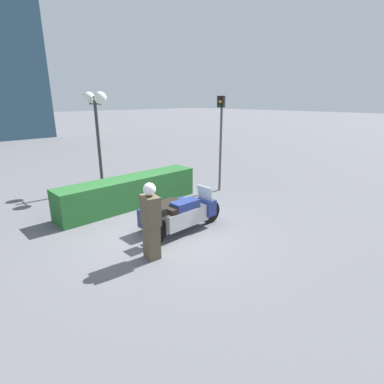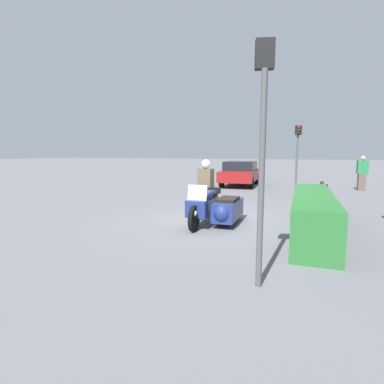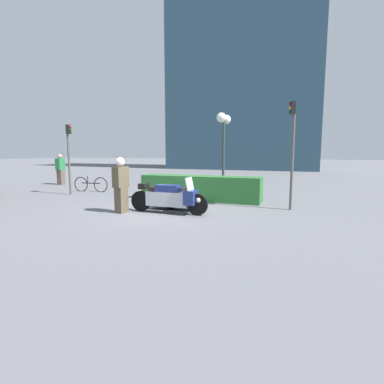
{
  "view_description": "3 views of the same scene",
  "coord_description": "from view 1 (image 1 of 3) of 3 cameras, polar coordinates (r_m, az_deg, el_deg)",
  "views": [
    {
      "loc": [
        -4.45,
        -5.8,
        3.45
      ],
      "look_at": [
        0.92,
        -0.19,
        1.02
      ],
      "focal_mm": 28.0,
      "sensor_mm": 36.0,
      "label": 1
    },
    {
      "loc": [
        8.5,
        2.13,
        2.0
      ],
      "look_at": [
        0.1,
        -0.91,
        0.81
      ],
      "focal_mm": 28.0,
      "sensor_mm": 36.0,
      "label": 2
    },
    {
      "loc": [
        4.52,
        -8.84,
        1.91
      ],
      "look_at": [
        1.24,
        -0.11,
        0.68
      ],
      "focal_mm": 28.0,
      "sensor_mm": 36.0,
      "label": 3
    }
  ],
  "objects": [
    {
      "name": "twin_lamp_post",
      "position": [
        12.04,
        -17.91,
        14.82
      ],
      "size": [
        0.44,
        1.33,
        3.7
      ],
      "color": "#2D3833",
      "rests_on": "ground"
    },
    {
      "name": "traffic_light_near",
      "position": [
        11.36,
        5.48,
        11.59
      ],
      "size": [
        0.22,
        0.29,
        3.54
      ],
      "rotation": [
        0.0,
        0.0,
        3.39
      ],
      "color": "#4C4C4C",
      "rests_on": "ground"
    },
    {
      "name": "police_motorcycle",
      "position": [
        8.2,
        -2.7,
        -3.96
      ],
      "size": [
        2.64,
        1.18,
        1.16
      ],
      "rotation": [
        0.0,
        0.0,
        -0.0
      ],
      "color": "black",
      "rests_on": "ground"
    },
    {
      "name": "hedge_bush_curbside",
      "position": [
        10.12,
        -11.67,
        0.03
      ],
      "size": [
        4.87,
        0.92,
        0.99
      ],
      "primitive_type": "cube",
      "color": "#28662D",
      "rests_on": "ground"
    },
    {
      "name": "ground_plane",
      "position": [
        8.08,
        -5.68,
        -7.99
      ],
      "size": [
        160.0,
        160.0,
        0.0
      ],
      "primitive_type": "plane",
      "color": "slate"
    },
    {
      "name": "officer_rider",
      "position": [
        6.62,
        -7.86,
        -5.2
      ],
      "size": [
        0.37,
        0.52,
        1.76
      ],
      "rotation": [
        0.0,
        0.0,
        2.96
      ],
      "color": "brown",
      "rests_on": "ground"
    }
  ]
}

